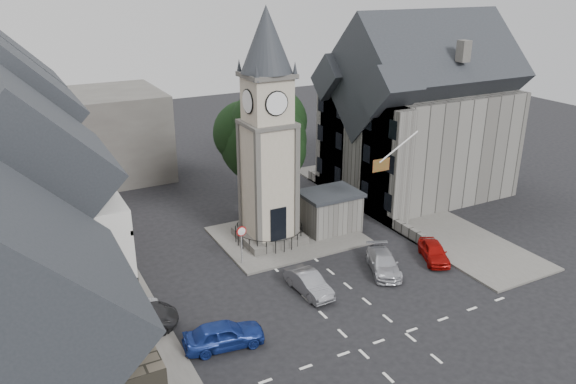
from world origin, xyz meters
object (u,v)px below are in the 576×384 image
car_west_blue (224,335)px  stone_shelter (330,211)px  car_east_red (434,252)px  pedestrian (387,198)px  clock_tower (268,132)px

car_west_blue → stone_shelter: bearing=-44.3°
stone_shelter → car_east_red: (3.70, -7.33, -0.93)m
pedestrian → car_east_red: bearing=30.3°
clock_tower → stone_shelter: clock_tower is taller
clock_tower → car_west_blue: clock_tower is taller
clock_tower → car_east_red: size_ratio=4.49×
clock_tower → pedestrian: clock_tower is taller
clock_tower → car_west_blue: size_ratio=3.89×
car_east_red → pedestrian: size_ratio=2.44×
stone_shelter → car_east_red: stone_shelter is taller
stone_shelter → car_west_blue: size_ratio=1.03×
stone_shelter → car_west_blue: bearing=-142.1°
car_west_blue → pedestrian: pedestrian is taller
stone_shelter → pedestrian: bearing=15.2°
pedestrian → car_west_blue: bearing=-10.6°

